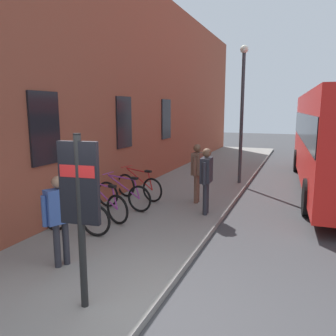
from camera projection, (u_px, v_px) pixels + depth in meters
The scene contains 12 objects.
ground at pixel (269, 207), 9.70m from camera, with size 60.00×60.00×0.00m, color #38383A.
sidewalk_pavement at pixel (199, 183), 12.52m from camera, with size 24.00×3.50×0.12m, color gray.
station_facade at pixel (159, 90), 13.56m from camera, with size 22.00×0.65×7.16m.
bicycle_nearest_sign at pixel (75, 216), 7.25m from camera, with size 0.48×1.77×0.97m.
bicycle_mid_rack at pixel (103, 204), 8.16m from camera, with size 0.64×1.72×0.97m.
bicycle_far_end at pixel (123, 195), 9.01m from camera, with size 0.48×1.77×0.97m.
bicycle_end_of_row at pixel (139, 187), 10.02m from camera, with size 0.59×1.73×0.97m.
transit_info_sign at pixel (80, 194), 4.36m from camera, with size 0.15×0.56×2.40m.
pedestrian_near_bus at pixel (60, 212), 5.66m from camera, with size 0.56×0.40×1.60m.
pedestrian_by_facade at pixel (197, 167), 9.58m from camera, with size 0.65×0.27×1.71m.
pedestrian_crossing_street at pixel (206, 174), 8.50m from camera, with size 0.65×0.28×1.72m.
street_lamp at pixel (242, 103), 11.82m from camera, with size 0.28×0.28×4.87m.
Camera 1 is at (-3.77, -1.76, 2.83)m, focal length 35.59 mm.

